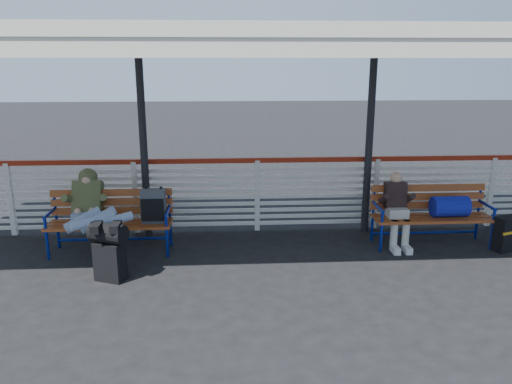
{
  "coord_description": "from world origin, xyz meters",
  "views": [
    {
      "loc": [
        -0.51,
        -6.09,
        2.77
      ],
      "look_at": [
        -0.07,
        1.0,
        0.9
      ],
      "focal_mm": 35.0,
      "sensor_mm": 36.0,
      "label": 1
    }
  ],
  "objects": [
    {
      "name": "traveler_man",
      "position": [
        -2.38,
        0.71,
        0.69
      ],
      "size": [
        0.93,
        1.64,
        0.77
      ],
      "color": "#98ABCD",
      "rests_on": "ground"
    },
    {
      "name": "bench_right",
      "position": [
        2.74,
        1.05,
        0.58
      ],
      "size": [
        1.8,
        0.56,
        0.92
      ],
      "color": "#97401D",
      "rests_on": "ground"
    },
    {
      "name": "canopy",
      "position": [
        -0.0,
        0.87,
        3.04
      ],
      "size": [
        12.6,
        3.6,
        3.16
      ],
      "color": "silver",
      "rests_on": "ground"
    },
    {
      "name": "bench_left",
      "position": [
        -2.0,
        1.05,
        0.61
      ],
      "size": [
        1.8,
        0.56,
        0.96
      ],
      "color": "#97401D",
      "rests_on": "ground"
    },
    {
      "name": "suitcase_side",
      "position": [
        3.68,
        0.74,
        0.26
      ],
      "size": [
        0.43,
        0.34,
        0.53
      ],
      "rotation": [
        0.0,
        0.0,
        0.36
      ],
      "color": "black",
      "rests_on": "ground"
    },
    {
      "name": "luggage_stack",
      "position": [
        -2.03,
        0.03,
        0.42
      ],
      "size": [
        0.53,
        0.42,
        0.77
      ],
      "rotation": [
        0.0,
        0.0,
        -0.39
      ],
      "color": "black",
      "rests_on": "ground"
    },
    {
      "name": "fence",
      "position": [
        0.0,
        1.9,
        0.66
      ],
      "size": [
        12.08,
        0.08,
        1.24
      ],
      "color": "silver",
      "rests_on": "ground"
    },
    {
      "name": "ground",
      "position": [
        0.0,
        0.0,
        0.0
      ],
      "size": [
        60.0,
        60.0,
        0.0
      ],
      "primitive_type": "plane",
      "color": "black",
      "rests_on": "ground"
    },
    {
      "name": "companion_person",
      "position": [
        2.08,
        1.03,
        0.6
      ],
      "size": [
        0.32,
        0.66,
        1.15
      ],
      "color": "#B7B3A6",
      "rests_on": "ground"
    }
  ]
}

